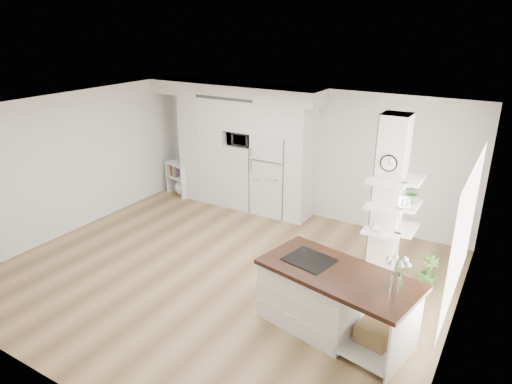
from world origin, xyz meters
TOP-DOWN VIEW (x-y plane):
  - floor at (0.00, 0.00)m, footprint 7.00×6.00m
  - room at (0.00, 0.00)m, footprint 7.04×6.04m
  - cabinet_wall at (-1.45, 2.67)m, footprint 4.00×0.71m
  - refrigerator at (-0.53, 2.68)m, footprint 0.78×0.69m
  - column at (2.38, 1.13)m, footprint 0.69×0.90m
  - window at (3.48, 0.30)m, footprint 0.00×2.40m
  - pendant_light at (1.70, 0.15)m, footprint 0.12×0.12m
  - kitchen_island at (1.95, -0.42)m, footprint 2.21×1.36m
  - bookshelf at (-2.92, 2.49)m, footprint 0.74×0.54m
  - floor_plant_a at (3.00, 0.96)m, footprint 0.32×0.29m
  - floor_plant_b at (3.00, 1.34)m, footprint 0.36×0.36m
  - microwave at (-1.27, 2.62)m, footprint 0.54×0.37m
  - shelf_plant at (2.63, 1.30)m, footprint 0.27×0.23m
  - decor_bowl at (2.30, 0.90)m, footprint 0.22×0.22m

SIDE VIEW (x-z plane):
  - floor at x=0.00m, z-range -0.01..0.01m
  - floor_plant_a at x=3.00m, z-range 0.00..0.46m
  - floor_plant_b at x=3.00m, z-range 0.00..0.53m
  - bookshelf at x=-2.92m, z-range -0.05..0.73m
  - kitchen_island at x=1.95m, z-range -0.27..1.23m
  - refrigerator at x=-0.53m, z-range 0.00..1.75m
  - decor_bowl at x=2.30m, z-range 0.98..1.03m
  - column at x=2.38m, z-range 0.00..2.70m
  - window at x=3.48m, z-range 0.30..2.70m
  - cabinet_wall at x=-1.45m, z-range 0.16..2.86m
  - shelf_plant at x=2.63m, z-range 1.38..1.67m
  - microwave at x=-1.27m, z-range 1.42..1.72m
  - room at x=0.00m, z-range 0.50..3.22m
  - pendant_light at x=1.70m, z-range 2.07..2.17m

